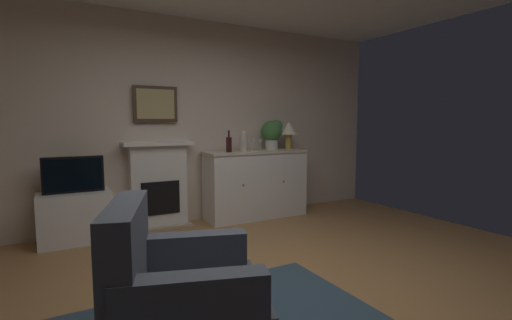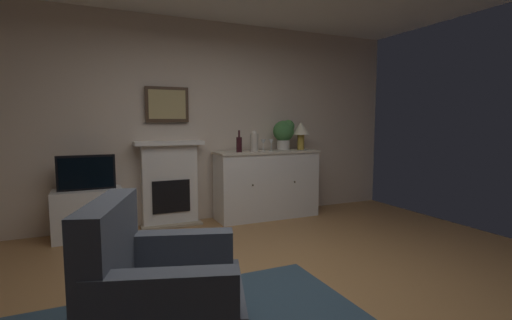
# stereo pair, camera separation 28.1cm
# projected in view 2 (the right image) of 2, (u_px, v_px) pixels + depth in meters

# --- Properties ---
(ground_plane) EXTENTS (6.25, 5.10, 0.10)m
(ground_plane) POSITION_uv_depth(u_px,v_px,m) (280.00, 304.00, 2.80)
(ground_plane) COLOR #9E7042
(ground_plane) RESTS_ON ground
(wall_rear) EXTENTS (6.25, 0.06, 2.69)m
(wall_rear) POSITION_uv_depth(u_px,v_px,m) (193.00, 122.00, 4.95)
(wall_rear) COLOR beige
(wall_rear) RESTS_ON ground_plane
(fireplace_unit) EXTENTS (0.87, 0.30, 1.10)m
(fireplace_unit) POSITION_uv_depth(u_px,v_px,m) (170.00, 183.00, 4.76)
(fireplace_unit) COLOR white
(fireplace_unit) RESTS_ON ground_plane
(framed_picture) EXTENTS (0.55, 0.04, 0.45)m
(framed_picture) POSITION_uv_depth(u_px,v_px,m) (167.00, 104.00, 4.70)
(framed_picture) COLOR #473323
(sideboard_cabinet) EXTENTS (1.47, 0.49, 0.94)m
(sideboard_cabinet) POSITION_uv_depth(u_px,v_px,m) (267.00, 184.00, 5.15)
(sideboard_cabinet) COLOR white
(sideboard_cabinet) RESTS_ON ground_plane
(table_lamp) EXTENTS (0.26, 0.26, 0.40)m
(table_lamp) POSITION_uv_depth(u_px,v_px,m) (301.00, 130.00, 5.30)
(table_lamp) COLOR #B79338
(table_lamp) RESTS_ON sideboard_cabinet
(wine_bottle) EXTENTS (0.08, 0.08, 0.29)m
(wine_bottle) POSITION_uv_depth(u_px,v_px,m) (239.00, 144.00, 4.88)
(wine_bottle) COLOR #331419
(wine_bottle) RESTS_ON sideboard_cabinet
(wine_glass_left) EXTENTS (0.07, 0.07, 0.16)m
(wine_glass_left) POSITION_uv_depth(u_px,v_px,m) (263.00, 142.00, 5.03)
(wine_glass_left) COLOR silver
(wine_glass_left) RESTS_ON sideboard_cabinet
(wine_glass_center) EXTENTS (0.07, 0.07, 0.16)m
(wine_glass_center) POSITION_uv_depth(u_px,v_px,m) (271.00, 142.00, 5.05)
(wine_glass_center) COLOR silver
(wine_glass_center) RESTS_ON sideboard_cabinet
(vase_decorative) EXTENTS (0.11, 0.11, 0.28)m
(vase_decorative) POSITION_uv_depth(u_px,v_px,m) (254.00, 141.00, 4.95)
(vase_decorative) COLOR beige
(vase_decorative) RESTS_ON sideboard_cabinet
(tv_cabinet) EXTENTS (0.75, 0.42, 0.57)m
(tv_cabinet) POSITION_uv_depth(u_px,v_px,m) (88.00, 214.00, 4.25)
(tv_cabinet) COLOR white
(tv_cabinet) RESTS_ON ground_plane
(tv_set) EXTENTS (0.62, 0.07, 0.40)m
(tv_set) POSITION_uv_depth(u_px,v_px,m) (86.00, 173.00, 4.18)
(tv_set) COLOR black
(tv_set) RESTS_ON tv_cabinet
(potted_plant_small) EXTENTS (0.30, 0.30, 0.43)m
(potted_plant_small) POSITION_uv_depth(u_px,v_px,m) (284.00, 132.00, 5.24)
(potted_plant_small) COLOR beige
(potted_plant_small) RESTS_ON sideboard_cabinet
(armchair) EXTENTS (1.00, 0.97, 0.92)m
(armchair) POSITION_uv_depth(u_px,v_px,m) (159.00, 294.00, 2.04)
(armchair) COLOR #474C56
(armchair) RESTS_ON ground_plane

